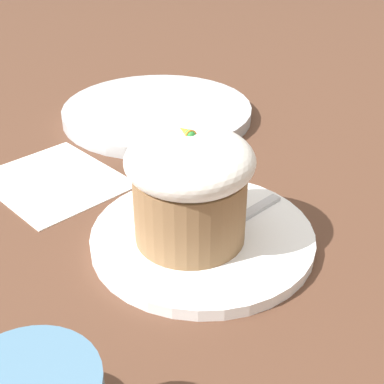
% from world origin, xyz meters
% --- Properties ---
extents(ground_plane, '(4.00, 4.00, 0.00)m').
position_xyz_m(ground_plane, '(0.00, 0.00, 0.00)').
color(ground_plane, '#513323').
extents(dessert_plate, '(0.21, 0.21, 0.01)m').
position_xyz_m(dessert_plate, '(0.00, 0.00, 0.01)').
color(dessert_plate, white).
rests_on(dessert_plate, ground_plane).
extents(carrot_cake, '(0.11, 0.11, 0.11)m').
position_xyz_m(carrot_cake, '(-0.00, 0.01, 0.07)').
color(carrot_cake, olive).
rests_on(carrot_cake, dessert_plate).
extents(spoon, '(0.05, 0.12, 0.01)m').
position_xyz_m(spoon, '(-0.01, -0.01, 0.01)').
color(spoon, '#B7B7BC').
rests_on(spoon, dessert_plate).
extents(side_plate, '(0.26, 0.26, 0.02)m').
position_xyz_m(side_plate, '(0.28, -0.10, 0.01)').
color(side_plate, '#B2B7BC').
rests_on(side_plate, ground_plane).
extents(paper_napkin, '(0.17, 0.16, 0.00)m').
position_xyz_m(paper_napkin, '(0.18, 0.08, 0.00)').
color(paper_napkin, white).
rests_on(paper_napkin, ground_plane).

